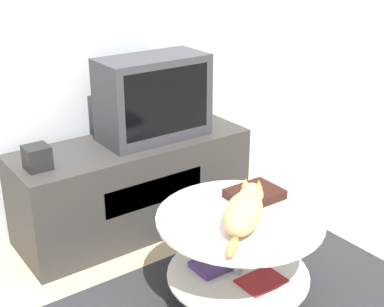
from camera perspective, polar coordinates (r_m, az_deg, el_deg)
The scene contains 6 objects.
tv_stand at distance 3.08m, azimuth -6.27°, elevation -3.37°, with size 1.33×0.48×0.53m.
tv at distance 2.96m, azimuth -4.14°, elevation 5.94°, with size 0.60×0.30×0.46m.
speaker at distance 2.71m, azimuth -16.19°, elevation -0.42°, with size 0.12×0.12×0.12m.
coffee_table at distance 2.43m, azimuth 4.95°, elevation -9.79°, with size 0.74×0.74×0.44m.
dvd_box at distance 2.50m, azimuth 6.69°, elevation -4.31°, with size 0.24×0.19×0.04m.
cat at distance 2.27m, azimuth 5.63°, elevation -6.06°, with size 0.44×0.37×0.13m.
Camera 1 is at (-1.27, -1.50, 1.60)m, focal length 50.00 mm.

